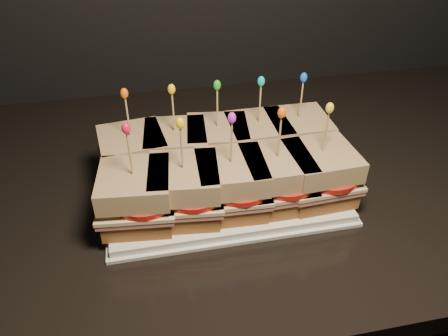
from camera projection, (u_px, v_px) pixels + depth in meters
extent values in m
cube|color=black|center=(20.00, 203.00, 0.76)|extent=(2.37, 0.74, 0.04)
cube|color=white|center=(224.00, 190.00, 0.75)|extent=(0.38, 0.24, 0.02)
cube|color=white|center=(224.00, 193.00, 0.75)|extent=(0.39, 0.25, 0.01)
cube|color=#5B3516|center=(136.00, 171.00, 0.75)|extent=(0.11, 0.11, 0.03)
cube|color=#BF6B5F|center=(134.00, 162.00, 0.74)|extent=(0.12, 0.12, 0.01)
cube|color=beige|center=(134.00, 159.00, 0.74)|extent=(0.12, 0.12, 0.01)
cylinder|color=red|center=(141.00, 156.00, 0.73)|extent=(0.10, 0.10, 0.01)
cube|color=brown|center=(132.00, 144.00, 0.72)|extent=(0.11, 0.11, 0.03)
cylinder|color=tan|center=(128.00, 119.00, 0.69)|extent=(0.00, 0.00, 0.09)
ellipsoid|color=#EE5809|center=(124.00, 93.00, 0.67)|extent=(0.01, 0.01, 0.02)
cube|color=#5B3516|center=(177.00, 166.00, 0.76)|extent=(0.11, 0.11, 0.03)
cube|color=#BF6B5F|center=(177.00, 157.00, 0.75)|extent=(0.12, 0.12, 0.01)
cube|color=beige|center=(177.00, 154.00, 0.75)|extent=(0.12, 0.12, 0.01)
cylinder|color=red|center=(184.00, 152.00, 0.74)|extent=(0.10, 0.10, 0.01)
cube|color=brown|center=(175.00, 140.00, 0.73)|extent=(0.11, 0.11, 0.03)
cylinder|color=tan|center=(173.00, 115.00, 0.70)|extent=(0.00, 0.00, 0.09)
ellipsoid|color=yellow|center=(172.00, 89.00, 0.68)|extent=(0.01, 0.01, 0.02)
cube|color=#5B3516|center=(218.00, 161.00, 0.78)|extent=(0.11, 0.11, 0.03)
cube|color=#BF6B5F|center=(218.00, 153.00, 0.76)|extent=(0.12, 0.12, 0.01)
cube|color=beige|center=(218.00, 149.00, 0.76)|extent=(0.13, 0.12, 0.01)
cylinder|color=red|center=(225.00, 147.00, 0.75)|extent=(0.10, 0.10, 0.01)
cube|color=brown|center=(218.00, 135.00, 0.74)|extent=(0.11, 0.11, 0.03)
cylinder|color=tan|center=(217.00, 110.00, 0.72)|extent=(0.00, 0.00, 0.09)
ellipsoid|color=green|center=(217.00, 85.00, 0.69)|extent=(0.01, 0.01, 0.02)
cube|color=#5B3516|center=(257.00, 157.00, 0.79)|extent=(0.10, 0.10, 0.03)
cube|color=#BF6B5F|center=(258.00, 148.00, 0.78)|extent=(0.11, 0.11, 0.01)
cube|color=beige|center=(258.00, 145.00, 0.77)|extent=(0.11, 0.11, 0.01)
cylinder|color=red|center=(265.00, 142.00, 0.77)|extent=(0.10, 0.10, 0.01)
cube|color=brown|center=(259.00, 131.00, 0.76)|extent=(0.10, 0.10, 0.03)
cylinder|color=tan|center=(260.00, 106.00, 0.73)|extent=(0.00, 0.00, 0.09)
ellipsoid|color=#0FAFB5|center=(261.00, 81.00, 0.70)|extent=(0.01, 0.01, 0.02)
cube|color=#5B3516|center=(295.00, 152.00, 0.80)|extent=(0.10, 0.10, 0.03)
cube|color=#BF6B5F|center=(296.00, 144.00, 0.79)|extent=(0.11, 0.11, 0.01)
cube|color=beige|center=(297.00, 141.00, 0.78)|extent=(0.11, 0.11, 0.01)
cylinder|color=red|center=(304.00, 138.00, 0.78)|extent=(0.10, 0.10, 0.01)
cube|color=brown|center=(298.00, 126.00, 0.77)|extent=(0.10, 0.10, 0.03)
cylinder|color=tan|center=(301.00, 102.00, 0.74)|extent=(0.00, 0.00, 0.09)
ellipsoid|color=blue|center=(304.00, 77.00, 0.71)|extent=(0.01, 0.01, 0.02)
cube|color=#5B3516|center=(139.00, 212.00, 0.67)|extent=(0.11, 0.11, 0.03)
cube|color=#BF6B5F|center=(137.00, 203.00, 0.66)|extent=(0.12, 0.12, 0.01)
cube|color=beige|center=(137.00, 199.00, 0.65)|extent=(0.12, 0.12, 0.01)
cylinder|color=red|center=(144.00, 197.00, 0.64)|extent=(0.10, 0.10, 0.01)
cube|color=brown|center=(134.00, 183.00, 0.63)|extent=(0.11, 0.11, 0.03)
cylinder|color=tan|center=(130.00, 157.00, 0.61)|extent=(0.00, 0.00, 0.09)
ellipsoid|color=red|center=(126.00, 129.00, 0.58)|extent=(0.01, 0.01, 0.02)
cube|color=#5B3516|center=(186.00, 205.00, 0.68)|extent=(0.11, 0.11, 0.03)
cube|color=#BF6B5F|center=(185.00, 196.00, 0.67)|extent=(0.12, 0.12, 0.01)
cube|color=beige|center=(185.00, 193.00, 0.66)|extent=(0.12, 0.12, 0.01)
cylinder|color=red|center=(193.00, 190.00, 0.66)|extent=(0.10, 0.10, 0.01)
cube|color=brown|center=(184.00, 177.00, 0.65)|extent=(0.11, 0.11, 0.03)
cylinder|color=tan|center=(182.00, 151.00, 0.62)|extent=(0.00, 0.00, 0.09)
ellipsoid|color=yellow|center=(180.00, 123.00, 0.59)|extent=(0.01, 0.01, 0.02)
cube|color=#5B3516|center=(231.00, 199.00, 0.69)|extent=(0.10, 0.10, 0.03)
cube|color=#BF6B5F|center=(231.00, 190.00, 0.68)|extent=(0.12, 0.11, 0.01)
cube|color=beige|center=(231.00, 187.00, 0.67)|extent=(0.12, 0.11, 0.01)
cylinder|color=red|center=(240.00, 184.00, 0.67)|extent=(0.10, 0.10, 0.01)
cube|color=brown|center=(231.00, 172.00, 0.66)|extent=(0.11, 0.11, 0.03)
cylinder|color=tan|center=(232.00, 145.00, 0.63)|extent=(0.00, 0.00, 0.09)
ellipsoid|color=#D220CD|center=(232.00, 118.00, 0.60)|extent=(0.01, 0.01, 0.02)
cube|color=#5B3516|center=(275.00, 194.00, 0.70)|extent=(0.10, 0.10, 0.03)
cube|color=#BF6B5F|center=(275.00, 185.00, 0.69)|extent=(0.11, 0.11, 0.01)
cube|color=beige|center=(276.00, 181.00, 0.69)|extent=(0.11, 0.11, 0.01)
cylinder|color=red|center=(285.00, 179.00, 0.68)|extent=(0.10, 0.10, 0.01)
cube|color=brown|center=(277.00, 166.00, 0.67)|extent=(0.10, 0.10, 0.03)
cylinder|color=tan|center=(279.00, 140.00, 0.64)|extent=(0.00, 0.00, 0.09)
ellipsoid|color=#F35211|center=(282.00, 113.00, 0.62)|extent=(0.01, 0.01, 0.02)
cube|color=#5B3516|center=(317.00, 188.00, 0.71)|extent=(0.11, 0.11, 0.03)
cube|color=#BF6B5F|center=(318.00, 179.00, 0.70)|extent=(0.12, 0.11, 0.01)
cube|color=beige|center=(319.00, 176.00, 0.70)|extent=(0.12, 0.11, 0.01)
cylinder|color=red|center=(328.00, 173.00, 0.69)|extent=(0.10, 0.10, 0.01)
cube|color=brown|center=(321.00, 161.00, 0.68)|extent=(0.11, 0.11, 0.03)
cylinder|color=tan|center=(326.00, 135.00, 0.65)|extent=(0.00, 0.00, 0.09)
ellipsoid|color=yellow|center=(330.00, 108.00, 0.63)|extent=(0.01, 0.01, 0.02)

